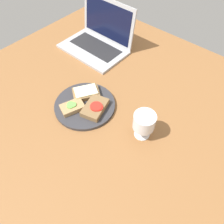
{
  "coord_description": "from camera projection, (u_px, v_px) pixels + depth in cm",
  "views": [
    {
      "loc": [
        40.78,
        -39.06,
        74.76
      ],
      "look_at": [
        6.29,
        0.69,
        8.0
      ],
      "focal_mm": 35.0,
      "sensor_mm": 36.0,
      "label": 1
    }
  ],
  "objects": [
    {
      "name": "sandwich_with_tomato",
      "position": [
        95.0,
        108.0,
        0.89
      ],
      "size": [
        10.66,
        13.43,
        3.04
      ],
      "color": "brown",
      "rests_on": "plate"
    },
    {
      "name": "sandwich_with_cucumber",
      "position": [
        72.0,
        107.0,
        0.9
      ],
      "size": [
        8.92,
        10.87,
        2.54
      ],
      "color": "#A88456",
      "rests_on": "plate"
    },
    {
      "name": "plate",
      "position": [
        85.0,
        105.0,
        0.93
      ],
      "size": [
        25.72,
        25.72,
        1.45
      ],
      "primitive_type": "cylinder",
      "color": "#333338",
      "rests_on": "wooden_table"
    },
    {
      "name": "wine_glass",
      "position": [
        144.0,
        122.0,
        0.78
      ],
      "size": [
        8.15,
        8.15,
        11.65
      ],
      "color": "white",
      "rests_on": "wooden_table"
    },
    {
      "name": "sandwich_with_cheese",
      "position": [
        86.0,
        93.0,
        0.94
      ],
      "size": [
        12.59,
        13.51,
        2.77
      ],
      "color": "brown",
      "rests_on": "plate"
    },
    {
      "name": "laptop",
      "position": [
        99.0,
        38.0,
        1.16
      ],
      "size": [
        34.39,
        25.05,
        22.64
      ],
      "color": "#ADAFB5",
      "rests_on": "wooden_table"
    },
    {
      "name": "wooden_table",
      "position": [
        100.0,
        115.0,
        0.92
      ],
      "size": [
        140.0,
        140.0,
        3.0
      ],
      "primitive_type": "cube",
      "color": "brown",
      "rests_on": "ground"
    }
  ]
}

